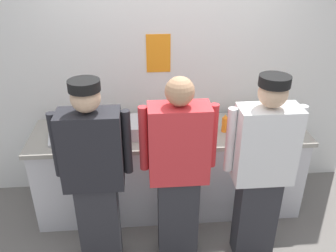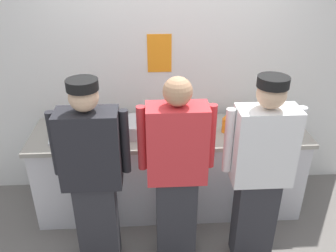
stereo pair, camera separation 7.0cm
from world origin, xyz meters
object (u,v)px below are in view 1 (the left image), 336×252
(chef_center, at_px, (178,170))
(plate_stack_rear, at_px, (269,125))
(ramekin_yellow_sauce, at_px, (98,141))
(deli_cup, at_px, (247,114))
(chef_far_right, at_px, (262,169))
(squeeze_bottle_secondary, at_px, (272,112))
(ramekin_green_sauce, at_px, (108,131))
(mixing_bowl_steel, at_px, (137,127))
(chef_near_left, at_px, (94,174))
(sheet_tray, at_px, (72,135))
(plate_stack_front, at_px, (195,129))
(squeeze_bottle_primary, at_px, (225,123))

(chef_center, distance_m, plate_stack_rear, 1.13)
(plate_stack_rear, relative_size, ramekin_yellow_sauce, 2.58)
(deli_cup, bearing_deg, chef_far_right, -98.10)
(squeeze_bottle_secondary, relative_size, deli_cup, 1.63)
(plate_stack_rear, relative_size, ramekin_green_sauce, 2.30)
(mixing_bowl_steel, bearing_deg, chef_far_right, -34.53)
(chef_near_left, height_order, ramekin_green_sauce, chef_near_left)
(ramekin_green_sauce, distance_m, deli_cup, 1.40)
(plate_stack_rear, bearing_deg, chef_center, -146.78)
(sheet_tray, relative_size, ramekin_green_sauce, 4.66)
(chef_center, height_order, deli_cup, chef_center)
(deli_cup, bearing_deg, plate_stack_front, -156.85)
(sheet_tray, relative_size, deli_cup, 3.88)
(mixing_bowl_steel, relative_size, squeeze_bottle_secondary, 1.93)
(ramekin_yellow_sauce, height_order, deli_cup, deli_cup)
(mixing_bowl_steel, height_order, squeeze_bottle_secondary, squeeze_bottle_secondary)
(mixing_bowl_steel, relative_size, squeeze_bottle_primary, 1.93)
(plate_stack_front, distance_m, ramekin_green_sauce, 0.82)
(mixing_bowl_steel, bearing_deg, sheet_tray, -178.35)
(chef_near_left, xyz_separation_m, ramekin_green_sauce, (0.07, 0.66, 0.02))
(ramekin_yellow_sauce, bearing_deg, squeeze_bottle_secondary, 11.34)
(sheet_tray, bearing_deg, chef_center, -33.18)
(ramekin_green_sauce, bearing_deg, plate_stack_rear, -0.94)
(squeeze_bottle_secondary, xyz_separation_m, ramekin_yellow_sauce, (-1.69, -0.34, -0.06))
(chef_near_left, height_order, plate_stack_rear, chef_near_left)
(ramekin_yellow_sauce, bearing_deg, chef_near_left, -88.61)
(chef_center, relative_size, mixing_bowl_steel, 4.82)
(chef_near_left, distance_m, chef_center, 0.66)
(chef_near_left, distance_m, ramekin_yellow_sauce, 0.47)
(chef_center, distance_m, sheet_tray, 1.10)
(mixing_bowl_steel, xyz_separation_m, ramekin_yellow_sauce, (-0.35, -0.16, -0.04))
(plate_stack_front, height_order, ramekin_yellow_sauce, plate_stack_front)
(plate_stack_rear, bearing_deg, ramekin_yellow_sauce, -174.28)
(mixing_bowl_steel, relative_size, ramekin_green_sauce, 3.77)
(chef_center, bearing_deg, chef_far_right, -5.07)
(chef_far_right, distance_m, plate_stack_rear, 0.73)
(chef_center, height_order, squeeze_bottle_primary, chef_center)
(plate_stack_rear, height_order, squeeze_bottle_primary, squeeze_bottle_primary)
(ramekin_green_sauce, bearing_deg, plate_stack_front, -3.29)
(chef_center, xyz_separation_m, chef_far_right, (0.66, -0.06, 0.01))
(chef_near_left, xyz_separation_m, squeeze_bottle_primary, (1.16, 0.60, 0.08))
(plate_stack_rear, bearing_deg, chef_far_right, -112.78)
(ramekin_green_sauce, xyz_separation_m, deli_cup, (1.38, 0.19, 0.03))
(chef_near_left, distance_m, ramekin_green_sauce, 0.66)
(plate_stack_front, bearing_deg, sheet_tray, 179.67)
(ramekin_green_sauce, bearing_deg, chef_near_left, -95.67)
(sheet_tray, height_order, ramekin_green_sauce, ramekin_green_sauce)
(plate_stack_front, relative_size, ramekin_green_sauce, 2.54)
(plate_stack_rear, xyz_separation_m, squeeze_bottle_primary, (-0.44, -0.03, 0.05))
(chef_far_right, bearing_deg, plate_stack_rear, 67.22)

